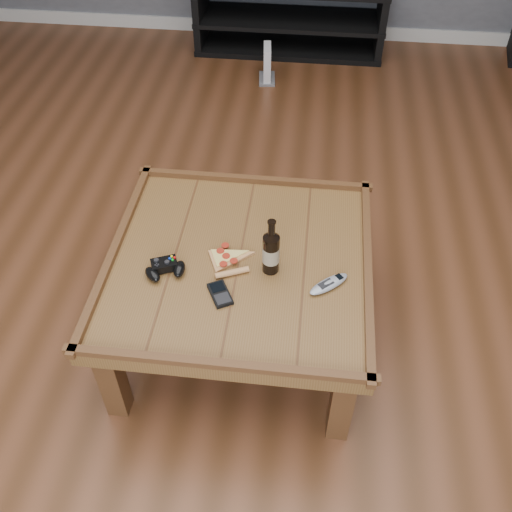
# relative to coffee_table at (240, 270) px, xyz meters

# --- Properties ---
(ground) EXTENTS (6.00, 6.00, 0.00)m
(ground) POSITION_rel_coffee_table_xyz_m (0.00, 0.00, -0.39)
(ground) COLOR #4B2A15
(ground) RESTS_ON ground
(baseboard) EXTENTS (5.00, 0.02, 0.10)m
(baseboard) POSITION_rel_coffee_table_xyz_m (0.00, 2.99, -0.34)
(baseboard) COLOR silver
(baseboard) RESTS_ON ground
(coffee_table) EXTENTS (1.03, 1.03, 0.48)m
(coffee_table) POSITION_rel_coffee_table_xyz_m (0.00, 0.00, 0.00)
(coffee_table) COLOR brown
(coffee_table) RESTS_ON ground
(media_console) EXTENTS (1.40, 0.45, 0.50)m
(media_console) POSITION_rel_coffee_table_xyz_m (0.00, 2.75, -0.15)
(media_console) COLOR black
(media_console) RESTS_ON ground
(beer_bottle) EXTENTS (0.06, 0.06, 0.24)m
(beer_bottle) POSITION_rel_coffee_table_xyz_m (0.12, -0.04, 0.16)
(beer_bottle) COLOR black
(beer_bottle) RESTS_ON coffee_table
(game_controller) EXTENTS (0.16, 0.14, 0.05)m
(game_controller) POSITION_rel_coffee_table_xyz_m (-0.26, -0.10, 0.08)
(game_controller) COLOR black
(game_controller) RESTS_ON coffee_table
(pizza_slice) EXTENTS (0.22, 0.27, 0.02)m
(pizza_slice) POSITION_rel_coffee_table_xyz_m (-0.04, -0.01, 0.07)
(pizza_slice) COLOR tan
(pizza_slice) RESTS_ON coffee_table
(smartphone) EXTENTS (0.11, 0.13, 0.02)m
(smartphone) POSITION_rel_coffee_table_xyz_m (-0.04, -0.19, 0.07)
(smartphone) COLOR black
(smartphone) RESTS_ON coffee_table
(remote_control) EXTENTS (0.16, 0.15, 0.02)m
(remote_control) POSITION_rel_coffee_table_xyz_m (0.34, -0.10, 0.07)
(remote_control) COLOR gray
(remote_control) RESTS_ON coffee_table
(game_console) EXTENTS (0.13, 0.21, 0.25)m
(game_console) POSITION_rel_coffee_table_xyz_m (-0.12, 2.24, -0.28)
(game_console) COLOR slate
(game_console) RESTS_ON ground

